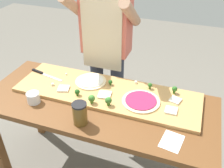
# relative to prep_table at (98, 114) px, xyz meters

# --- Properties ---
(prep_table) EXTENTS (1.65, 0.68, 0.80)m
(prep_table) POSITION_rel_prep_table_xyz_m (0.00, 0.00, 0.00)
(prep_table) COLOR brown
(prep_table) RESTS_ON ground
(cutting_board) EXTENTS (1.35, 0.42, 0.02)m
(cutting_board) POSITION_rel_prep_table_xyz_m (0.03, 0.11, 0.13)
(cutting_board) COLOR tan
(cutting_board) RESTS_ON prep_table
(chefs_knife) EXTENTS (0.31, 0.08, 0.02)m
(chefs_knife) POSITION_rel_prep_table_xyz_m (-0.54, 0.15, 0.15)
(chefs_knife) COLOR #B7BABF
(chefs_knife) RESTS_ON cutting_board
(pizza_whole_beet_magenta) EXTENTS (0.26, 0.26, 0.02)m
(pizza_whole_beet_magenta) POSITION_rel_prep_table_xyz_m (0.30, 0.07, 0.15)
(pizza_whole_beet_magenta) COLOR beige
(pizza_whole_beet_magenta) RESTS_ON cutting_board
(pizza_whole_white_garlic) EXTENTS (0.24, 0.24, 0.02)m
(pizza_whole_white_garlic) POSITION_rel_prep_table_xyz_m (-0.13, 0.18, 0.15)
(pizza_whole_white_garlic) COLOR beige
(pizza_whole_white_garlic) RESTS_ON cutting_board
(pizza_slice_center) EXTENTS (0.10, 0.10, 0.01)m
(pizza_slice_center) POSITION_rel_prep_table_xyz_m (0.03, 0.05, 0.15)
(pizza_slice_center) COLOR silver
(pizza_slice_center) RESTS_ON cutting_board
(pizza_slice_near_left) EXTENTS (0.10, 0.10, 0.01)m
(pizza_slice_near_left) POSITION_rel_prep_table_xyz_m (-0.28, 0.02, 0.15)
(pizza_slice_near_left) COLOR silver
(pizza_slice_near_left) RESTS_ON cutting_board
(pizza_slice_near_right) EXTENTS (0.09, 0.09, 0.01)m
(pizza_slice_near_right) POSITION_rel_prep_table_xyz_m (0.52, 0.16, 0.15)
(pizza_slice_near_right) COLOR silver
(pizza_slice_near_right) RESTS_ON cutting_board
(pizza_slice_far_right) EXTENTS (0.08, 0.08, 0.01)m
(pizza_slice_far_right) POSITION_rel_prep_table_xyz_m (0.51, 0.04, 0.15)
(pizza_slice_far_right) COLOR silver
(pizza_slice_far_right) RESTS_ON cutting_board
(broccoli_floret_front_right) EXTENTS (0.05, 0.05, 0.06)m
(broccoli_floret_front_right) POSITION_rel_prep_table_xyz_m (-0.02, -0.06, 0.18)
(broccoli_floret_front_right) COLOR #487A23
(broccoli_floret_front_right) RESTS_ON cutting_board
(broccoli_floret_back_right) EXTENTS (0.04, 0.04, 0.06)m
(broccoli_floret_back_right) POSITION_rel_prep_table_xyz_m (0.50, 0.25, 0.18)
(broccoli_floret_back_right) COLOR #366618
(broccoli_floret_back_right) RESTS_ON cutting_board
(broccoli_floret_center_right) EXTENTS (0.05, 0.05, 0.06)m
(broccoli_floret_center_right) POSITION_rel_prep_table_xyz_m (0.10, -0.04, 0.18)
(broccoli_floret_center_right) COLOR #3F7220
(broccoli_floret_center_right) RESTS_ON cutting_board
(broccoli_floret_front_left) EXTENTS (0.03, 0.03, 0.04)m
(broccoli_floret_front_left) POSITION_rel_prep_table_xyz_m (0.03, 0.19, 0.17)
(broccoli_floret_front_left) COLOR #2C5915
(broccoli_floret_front_left) RESTS_ON cutting_board
(broccoli_floret_center_left) EXTENTS (0.04, 0.04, 0.05)m
(broccoli_floret_center_left) POSITION_rel_prep_table_xyz_m (-0.15, -0.01, 0.17)
(broccoli_floret_center_left) COLOR #2C5915
(broccoli_floret_center_left) RESTS_ON cutting_board
(broccoli_floret_back_left) EXTENTS (0.03, 0.03, 0.05)m
(broccoli_floret_back_left) POSITION_rel_prep_table_xyz_m (0.32, 0.25, 0.17)
(broccoli_floret_back_left) COLOR #366618
(broccoli_floret_back_left) RESTS_ON cutting_board
(cheese_crumble_a) EXTENTS (0.02, 0.02, 0.02)m
(cheese_crumble_a) POSITION_rel_prep_table_xyz_m (-0.38, 0.04, 0.15)
(cheese_crumble_a) COLOR silver
(cheese_crumble_a) RESTS_ON cutting_board
(cheese_crumble_b) EXTENTS (0.02, 0.02, 0.01)m
(cheese_crumble_b) POSITION_rel_prep_table_xyz_m (-0.36, 0.21, 0.15)
(cheese_crumble_b) COLOR white
(cheese_crumble_b) RESTS_ON cutting_board
(cheese_crumble_c) EXTENTS (0.02, 0.02, 0.02)m
(cheese_crumble_c) POSITION_rel_prep_table_xyz_m (0.20, 0.28, 0.15)
(cheese_crumble_c) COLOR white
(cheese_crumble_c) RESTS_ON cutting_board
(flour_cup) EXTENTS (0.09, 0.09, 0.08)m
(flour_cup) POSITION_rel_prep_table_xyz_m (-0.42, -0.16, 0.15)
(flour_cup) COLOR white
(flour_cup) RESTS_ON prep_table
(sauce_jar) EXTENTS (0.09, 0.09, 0.15)m
(sauce_jar) POSITION_rel_prep_table_xyz_m (-0.02, -0.24, 0.19)
(sauce_jar) COLOR brown
(sauce_jar) RESTS_ON prep_table
(recipe_note) EXTENTS (0.14, 0.17, 0.00)m
(recipe_note) POSITION_rel_prep_table_xyz_m (0.55, -0.20, 0.12)
(recipe_note) COLOR white
(recipe_note) RESTS_ON prep_table
(cook_center) EXTENTS (0.54, 0.39, 1.67)m
(cook_center) POSITION_rel_prep_table_xyz_m (-0.14, 0.55, 0.32)
(cook_center) COLOR #333847
(cook_center) RESTS_ON ground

